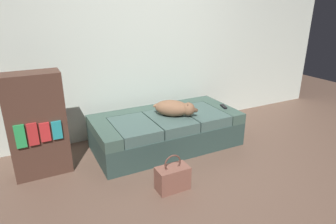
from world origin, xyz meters
TOP-DOWN VIEW (x-y plane):
  - ground_plane at (0.00, 0.00)m, footprint 10.00×10.00m
  - back_wall at (0.00, 1.80)m, footprint 6.40×0.10m
  - couch at (0.00, 1.14)m, footprint 1.81×0.88m
  - dog_tan at (0.08, 1.05)m, footprint 0.50×0.46m
  - tv_remote at (0.80, 1.03)m, footprint 0.08×0.16m
  - handbag at (-0.37, 0.26)m, footprint 0.32×0.18m
  - bookshelf at (-1.46, 1.17)m, footprint 0.56×0.30m

SIDE VIEW (x-z plane):
  - ground_plane at x=0.00m, z-range 0.00..0.00m
  - handbag at x=-0.37m, z-range -0.06..0.31m
  - couch at x=0.00m, z-range 0.00..0.43m
  - tv_remote at x=0.80m, z-range 0.43..0.45m
  - dog_tan at x=0.08m, z-range 0.43..0.62m
  - bookshelf at x=-1.46m, z-range 0.00..1.10m
  - back_wall at x=0.00m, z-range 0.00..2.80m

